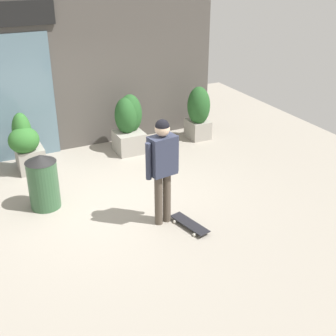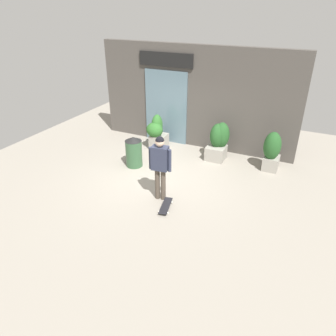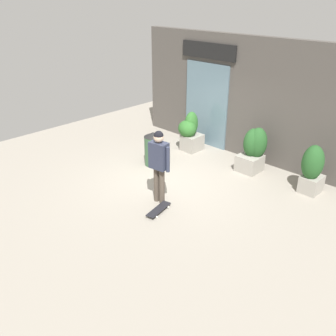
% 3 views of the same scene
% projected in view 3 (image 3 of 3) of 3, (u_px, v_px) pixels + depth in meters
% --- Properties ---
extents(ground_plane, '(12.00, 12.00, 0.00)m').
position_uv_depth(ground_plane, '(171.00, 180.00, 9.89)').
color(ground_plane, gray).
extents(building_facade, '(7.07, 0.31, 3.48)m').
position_uv_depth(building_facade, '(236.00, 96.00, 10.97)').
color(building_facade, '#4C4742').
rests_on(building_facade, ground_plane).
extents(skateboarder, '(0.59, 0.31, 1.79)m').
position_uv_depth(skateboarder, '(159.00, 159.00, 8.43)').
color(skateboarder, '#4C4238').
rests_on(skateboarder, ground_plane).
extents(skateboard, '(0.37, 0.78, 0.08)m').
position_uv_depth(skateboard, '(159.00, 209.00, 8.46)').
color(skateboard, black).
rests_on(skateboard, ground_plane).
extents(planter_box_left, '(0.65, 0.70, 1.21)m').
position_uv_depth(planter_box_left, '(190.00, 132.00, 11.54)').
color(planter_box_left, gray).
rests_on(planter_box_left, ground_plane).
extents(planter_box_right, '(0.66, 0.70, 1.25)m').
position_uv_depth(planter_box_right, '(254.00, 147.00, 10.16)').
color(planter_box_right, gray).
rests_on(planter_box_right, ground_plane).
extents(planter_box_mid, '(0.52, 0.61, 1.26)m').
position_uv_depth(planter_box_mid, '(312.00, 168.00, 9.06)').
color(planter_box_mid, gray).
rests_on(planter_box_mid, ground_plane).
extents(trash_bin, '(0.53, 0.53, 0.99)m').
position_uv_depth(trash_bin, '(153.00, 148.00, 10.58)').
color(trash_bin, '#335938').
rests_on(trash_bin, ground_plane).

